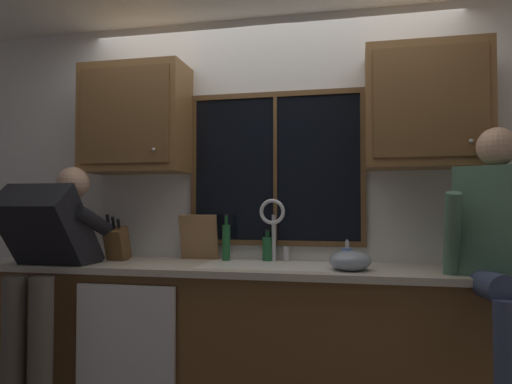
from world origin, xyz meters
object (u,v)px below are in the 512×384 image
mixing_bowl (350,261)px  bottle_green_glass (226,241)px  person_standing (47,261)px  knife_block (117,244)px  bottle_tall_clear (268,248)px  cutting_board (199,237)px  person_sitting_on_counter (504,241)px  soap_dispenser (347,258)px

mixing_bowl → bottle_green_glass: size_ratio=0.76×
person_standing → bottle_green_glass: (0.97, 0.47, 0.10)m
knife_block → bottle_tall_clear: size_ratio=1.57×
cutting_board → mixing_bowl: (1.00, -0.33, -0.10)m
knife_block → cutting_board: size_ratio=1.06×
mixing_bowl → bottle_tall_clear: (-0.53, 0.34, 0.03)m
mixing_bowl → bottle_tall_clear: size_ratio=1.13×
mixing_bowl → bottle_tall_clear: bottle_tall_clear is taller
person_sitting_on_counter → bottle_green_glass: person_sitting_on_counter is taller
soap_dispenser → bottle_green_glass: bottle_green_glass is taller
cutting_board → bottle_green_glass: bearing=-11.8°
person_standing → bottle_green_glass: bearing=26.1°
bottle_tall_clear → person_standing: bearing=-157.0°
knife_block → bottle_green_glass: bearing=10.6°
cutting_board → bottle_tall_clear: 0.47m
mixing_bowl → soap_dispenser: 0.02m
knife_block → bottle_green_glass: (0.70, 0.13, 0.02)m
person_standing → bottle_green_glass: person_standing is taller
knife_block → cutting_board: (0.50, 0.17, 0.04)m
person_standing → bottle_green_glass: size_ratio=5.05×
person_sitting_on_counter → cutting_board: (-1.74, 0.49, -0.04)m
soap_dispenser → mixing_bowl: bearing=-31.0°
cutting_board → bottle_tall_clear: cutting_board is taller
soap_dispenser → bottle_tall_clear: (-0.51, 0.33, 0.02)m
bottle_tall_clear → person_sitting_on_counter: bearing=-21.3°
bottle_green_glass → soap_dispenser: bearing=-19.7°
person_sitting_on_counter → bottle_green_glass: bearing=163.8°
person_sitting_on_counter → mixing_bowl: bearing=168.0°
knife_block → person_sitting_on_counter: bearing=-8.0°
cutting_board → knife_block: bearing=-160.9°
cutting_board → mixing_bowl: 1.05m
person_sitting_on_counter → mixing_bowl: 0.77m
bottle_green_glass → person_standing: bearing=-153.9°
cutting_board → bottle_green_glass: (0.20, -0.04, -0.02)m
bottle_tall_clear → mixing_bowl: bearing=-32.5°
person_sitting_on_counter → bottle_green_glass: (-1.54, 0.45, -0.06)m
person_sitting_on_counter → soap_dispenser: size_ratio=7.40×
person_standing → knife_block: 0.44m
cutting_board → soap_dispenser: (0.98, -0.32, -0.08)m
cutting_board → soap_dispenser: 1.03m
soap_dispenser → bottle_green_glass: (-0.78, 0.28, 0.06)m
person_standing → mixing_bowl: size_ratio=6.61×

